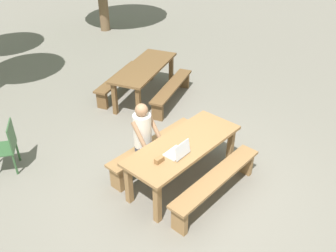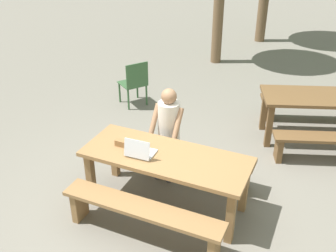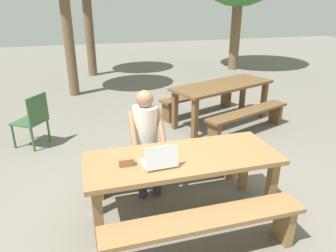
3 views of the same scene
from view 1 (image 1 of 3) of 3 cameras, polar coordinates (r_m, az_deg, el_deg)
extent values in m
plane|color=slate|center=(5.98, 2.35, -8.58)|extent=(30.00, 30.00, 0.00)
cube|color=olive|center=(5.53, 2.52, -2.98)|extent=(2.02, 0.79, 0.05)
cube|color=olive|center=(5.10, -1.70, -12.14)|extent=(0.09, 0.09, 0.69)
cube|color=olive|center=(6.22, 9.91, -3.15)|extent=(0.09, 0.09, 0.69)
cube|color=olive|center=(5.41, -6.28, -9.13)|extent=(0.09, 0.09, 0.69)
cube|color=olive|center=(6.48, 5.61, -1.14)|extent=(0.09, 0.09, 0.69)
cube|color=olive|center=(5.41, 7.77, -8.08)|extent=(1.90, 0.30, 0.05)
cube|color=olive|center=(5.07, 1.83, -14.79)|extent=(0.08, 0.24, 0.41)
cube|color=olive|center=(6.13, 12.23, -5.74)|extent=(0.08, 0.24, 0.41)
cube|color=olive|center=(6.05, -2.27, -2.76)|extent=(1.90, 0.30, 0.05)
cube|color=olive|center=(5.75, -8.16, -8.25)|extent=(0.08, 0.24, 0.41)
cube|color=olive|center=(6.70, 2.81, -1.22)|extent=(0.08, 0.24, 0.41)
cube|color=silver|center=(5.30, 1.16, -4.31)|extent=(0.33, 0.24, 0.02)
cube|color=silver|center=(5.16, 2.33, -3.82)|extent=(0.32, 0.07, 0.22)
cube|color=black|center=(5.16, 2.27, -3.78)|extent=(0.30, 0.05, 0.20)
cube|color=olive|center=(5.12, -1.41, -5.42)|extent=(0.14, 0.07, 0.08)
cylinder|color=#333847|center=(5.88, -3.27, -6.51)|extent=(0.10, 0.10, 0.46)
cylinder|color=#333847|center=(5.98, -2.05, -5.70)|extent=(0.10, 0.10, 0.46)
cube|color=#333847|center=(5.82, -3.36, -3.66)|extent=(0.28, 0.28, 0.12)
cylinder|color=silver|center=(5.69, -4.10, -0.70)|extent=(0.29, 0.29, 0.56)
cylinder|color=#936B4C|center=(5.51, -4.62, -1.45)|extent=(0.07, 0.32, 0.41)
cylinder|color=#936B4C|center=(5.70, -2.22, -0.06)|extent=(0.07, 0.32, 0.41)
sphere|color=#936B4C|center=(5.49, -4.25, 2.55)|extent=(0.20, 0.20, 0.20)
cube|color=#335933|center=(6.55, -24.98, -3.35)|extent=(0.61, 0.61, 0.02)
cube|color=#335933|center=(6.38, -23.65, -1.43)|extent=(0.27, 0.37, 0.45)
cylinder|color=#335933|center=(6.78, -22.80, -3.70)|extent=(0.04, 0.04, 0.41)
cylinder|color=#335933|center=(6.48, -23.16, -5.65)|extent=(0.04, 0.04, 0.41)
cube|color=brown|center=(8.07, -3.76, 9.31)|extent=(2.18, 1.41, 0.05)
cube|color=brown|center=(7.38, -4.72, 3.59)|extent=(0.12, 0.12, 0.72)
cube|color=brown|center=(8.89, 0.50, 8.97)|extent=(0.12, 0.12, 0.72)
cube|color=brown|center=(7.62, -8.49, 4.32)|extent=(0.12, 0.12, 0.72)
cube|color=brown|center=(9.09, -2.80, 9.48)|extent=(0.12, 0.12, 0.72)
cube|color=brown|center=(7.97, 0.63, 6.38)|extent=(1.83, 0.92, 0.05)
cube|color=brown|center=(7.41, -1.68, 2.29)|extent=(0.16, 0.25, 0.38)
cube|color=brown|center=(8.76, 2.58, 7.33)|extent=(0.16, 0.25, 0.38)
cube|color=brown|center=(8.49, -7.74, 7.79)|extent=(1.83, 0.92, 0.05)
cube|color=brown|center=(7.96, -10.42, 4.03)|extent=(0.16, 0.25, 0.38)
cube|color=brown|center=(9.23, -5.21, 8.60)|extent=(0.16, 0.25, 0.38)
camera|label=2|loc=(5.24, 52.54, 14.10)|focal=42.65mm
camera|label=3|loc=(3.05, 32.92, -6.98)|focal=33.66mm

